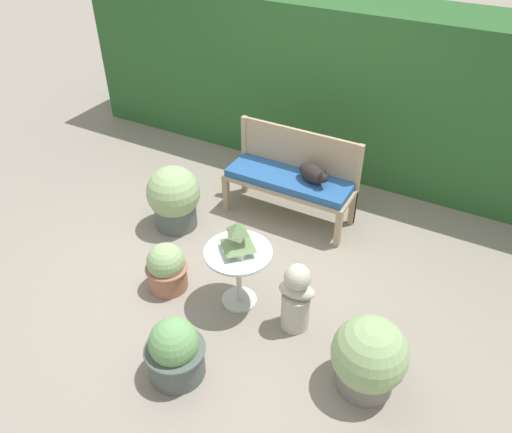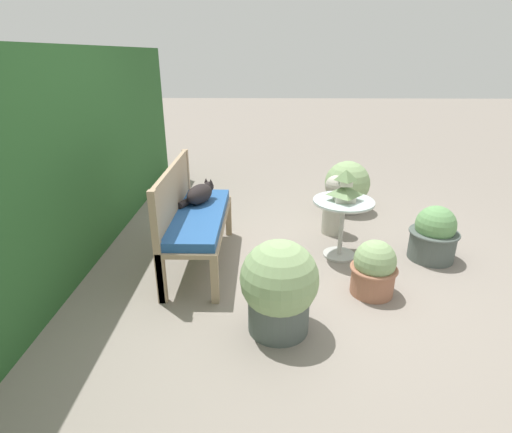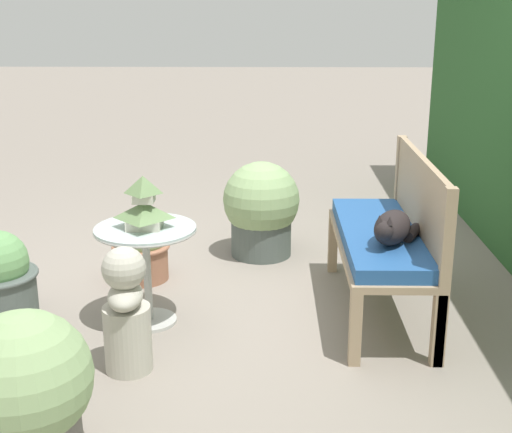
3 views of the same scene
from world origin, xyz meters
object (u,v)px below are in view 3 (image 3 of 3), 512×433
potted_plant_table_far (141,247)px  pagoda_birdhouse (144,206)px  garden_bench (380,242)px  cat (393,228)px  potted_plant_path_edge (261,209)px  potted_plant_bench_left (25,389)px  garden_bust (126,312)px  patio_table (146,249)px

potted_plant_table_far → pagoda_birdhouse: bearing=13.1°
garden_bench → cat: cat is taller
potted_plant_path_edge → potted_plant_bench_left: (2.37, -0.92, -0.04)m
pagoda_birdhouse → garden_bench: bearing=97.3°
potted_plant_bench_left → potted_plant_table_far: bearing=175.9°
potted_plant_path_edge → pagoda_birdhouse: bearing=-29.2°
garden_bench → garden_bust: garden_bust is taller
cat → garden_bench: bearing=-148.7°
garden_bust → potted_plant_path_edge: (-1.68, 0.65, 0.03)m
pagoda_birdhouse → potted_plant_bench_left: bearing=-13.1°
garden_bench → patio_table: bearing=-82.7°
patio_table → pagoda_birdhouse: size_ratio=1.96×
garden_bench → potted_plant_table_far: (-0.48, -1.48, -0.21)m
cat → potted_plant_table_far: 1.72m
cat → garden_bust: size_ratio=0.58×
garden_bench → potted_plant_table_far: garden_bench is taller
potted_plant_bench_left → potted_plant_path_edge: bearing=158.7°
patio_table → potted_plant_path_edge: size_ratio=0.84×
pagoda_birdhouse → potted_plant_bench_left: pagoda_birdhouse is taller
garden_bust → patio_table: bearing=172.3°
garden_bench → potted_plant_path_edge: (-0.96, -0.70, -0.09)m
pagoda_birdhouse → garden_bust: size_ratio=0.45×
pagoda_birdhouse → potted_plant_path_edge: bearing=150.8°
cat → pagoda_birdhouse: 1.36m
garden_bust → pagoda_birdhouse: bearing=172.3°
pagoda_birdhouse → potted_plant_bench_left: (1.24, -0.29, -0.40)m
cat → patio_table: size_ratio=0.66×
garden_bench → garden_bust: 1.53m
garden_bench → potted_plant_table_far: bearing=-108.1°
potted_plant_path_edge → potted_plant_bench_left: 2.55m
pagoda_birdhouse → potted_plant_path_edge: 1.35m
garden_bench → cat: (0.25, 0.02, 0.17)m
cat → potted_plant_table_far: (-0.73, -1.51, -0.38)m
garden_bench → cat: bearing=5.6°
potted_plant_path_edge → cat: bearing=30.7°
garden_bench → garden_bust: (0.71, -1.34, -0.12)m
garden_bench → potted_plant_path_edge: bearing=-144.2°
cat → potted_plant_path_edge: size_ratio=0.56×
cat → garden_bust: cat is taller
cat → pagoda_birdhouse: (-0.08, -1.35, 0.10)m
patio_table → pagoda_birdhouse: (0.00, -0.00, 0.25)m
potted_plant_path_edge → garden_bench: bearing=35.8°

